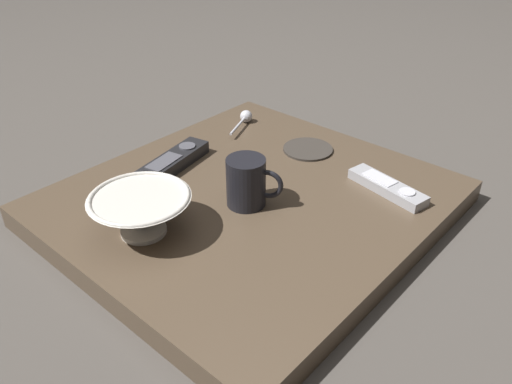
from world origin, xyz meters
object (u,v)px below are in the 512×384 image
Objects in this scene: drink_coaster at (308,149)px; teaspoon at (245,117)px; cereal_bowl at (141,212)px; tv_remote_near at (172,162)px; coffee_mug at (247,182)px; tv_remote_far at (387,187)px.

teaspoon is at bearing 85.85° from drink_coaster.
cereal_bowl is 0.85× the size of tv_remote_near.
tv_remote_far is at bearing -39.28° from coffee_mug.
tv_remote_far is (0.39, -0.24, -0.03)m from cereal_bowl.
tv_remote_near is (-0.00, 0.20, -0.03)m from coffee_mug.
cereal_bowl is 1.01× the size of tv_remote_far.
tv_remote_near is at bearing -171.48° from teaspoon.
tv_remote_near reaches higher than drink_coaster.
coffee_mug is at bearing -21.57° from cereal_bowl.
cereal_bowl is 0.22m from tv_remote_near.
coffee_mug is 0.25m from drink_coaster.
coffee_mug is at bearing -136.72° from teaspoon.
drink_coaster is (0.25, -0.16, -0.01)m from tv_remote_near.
cereal_bowl reaches higher than drink_coaster.
coffee_mug is 0.92× the size of drink_coaster.
coffee_mug reaches higher than drink_coaster.
tv_remote_far reaches higher than drink_coaster.
coffee_mug is (0.18, -0.07, 0.00)m from cereal_bowl.
cereal_bowl is 0.46m from tv_remote_far.
teaspoon is at bearing 43.28° from coffee_mug.
tv_remote_far is (0.21, -0.17, -0.04)m from coffee_mug.
coffee_mug is 0.21m from tv_remote_near.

